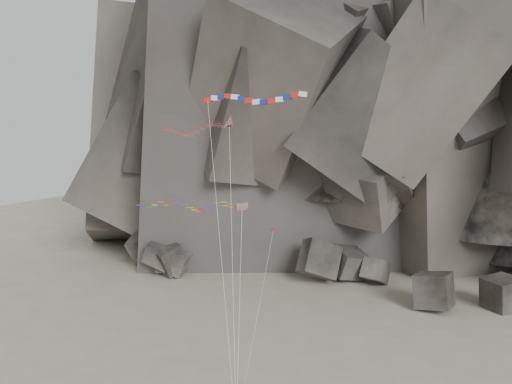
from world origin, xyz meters
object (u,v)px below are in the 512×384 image
(parafoil_kite, at_px, (185,205))
(pennant_kite, at_px, (265,274))
(banner_kite, at_px, (253,100))
(delta_kite, at_px, (193,129))

(parafoil_kite, height_order, pennant_kite, parafoil_kite)
(banner_kite, bearing_deg, parafoil_kite, -155.55)
(delta_kite, relative_size, parafoil_kite, 1.48)
(delta_kite, relative_size, pennant_kite, 1.83)
(banner_kite, bearing_deg, pennant_kite, -36.50)
(banner_kite, xyz_separation_m, pennant_kite, (1.68, -1.23, -17.12))
(delta_kite, height_order, banner_kite, banner_kite)
(banner_kite, distance_m, parafoil_kite, 12.38)
(parafoil_kite, bearing_deg, pennant_kite, -13.36)
(banner_kite, height_order, pennant_kite, banner_kite)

